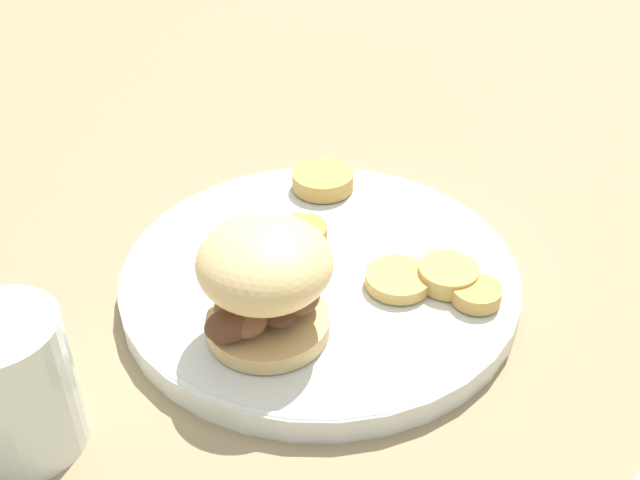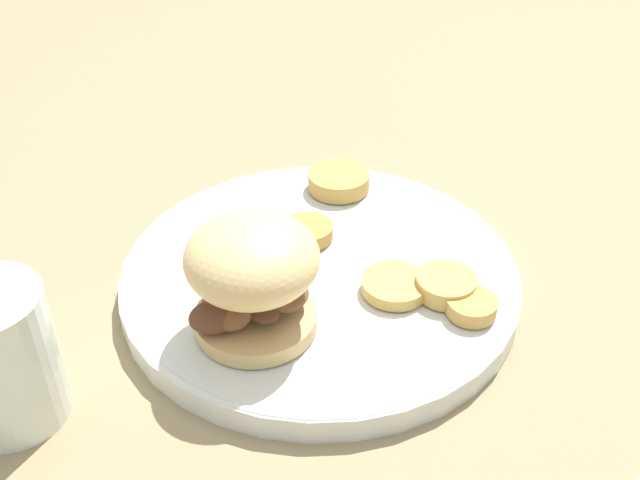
# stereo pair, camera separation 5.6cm
# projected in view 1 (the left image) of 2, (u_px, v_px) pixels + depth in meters

# --- Properties ---
(ground_plane) EXTENTS (4.00, 4.00, 0.00)m
(ground_plane) POSITION_uv_depth(u_px,v_px,m) (320.00, 287.00, 0.59)
(ground_plane) COLOR #937F5B
(dinner_plate) EXTENTS (0.31, 0.31, 0.02)m
(dinner_plate) POSITION_uv_depth(u_px,v_px,m) (320.00, 276.00, 0.58)
(dinner_plate) COLOR silver
(dinner_plate) RESTS_ON ground_plane
(sandwich) EXTENTS (0.10, 0.09, 0.09)m
(sandwich) POSITION_uv_depth(u_px,v_px,m) (264.00, 281.00, 0.49)
(sandwich) COLOR tan
(sandwich) RESTS_ON dinner_plate
(potato_round_0) EXTENTS (0.05, 0.05, 0.01)m
(potato_round_0) POSITION_uv_depth(u_px,v_px,m) (398.00, 279.00, 0.56)
(potato_round_0) COLOR tan
(potato_round_0) RESTS_ON dinner_plate
(potato_round_1) EXTENTS (0.04, 0.04, 0.01)m
(potato_round_1) POSITION_uv_depth(u_px,v_px,m) (448.00, 275.00, 0.56)
(potato_round_1) COLOR tan
(potato_round_1) RESTS_ON dinner_plate
(potato_round_2) EXTENTS (0.05, 0.05, 0.02)m
(potato_round_2) POSITION_uv_depth(u_px,v_px,m) (323.00, 180.00, 0.67)
(potato_round_2) COLOR tan
(potato_round_2) RESTS_ON dinner_plate
(potato_round_3) EXTENTS (0.04, 0.04, 0.01)m
(potato_round_3) POSITION_uv_depth(u_px,v_px,m) (476.00, 294.00, 0.54)
(potato_round_3) COLOR tan
(potato_round_3) RESTS_ON dinner_plate
(potato_round_4) EXTENTS (0.04, 0.04, 0.01)m
(potato_round_4) POSITION_uv_depth(u_px,v_px,m) (302.00, 232.00, 0.60)
(potato_round_4) COLOR #BC8942
(potato_round_4) RESTS_ON dinner_plate
(drinking_glass) EXTENTS (0.07, 0.07, 0.10)m
(drinking_glass) POSITION_uv_depth(u_px,v_px,m) (14.00, 386.00, 0.44)
(drinking_glass) COLOR silver
(drinking_glass) RESTS_ON ground_plane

